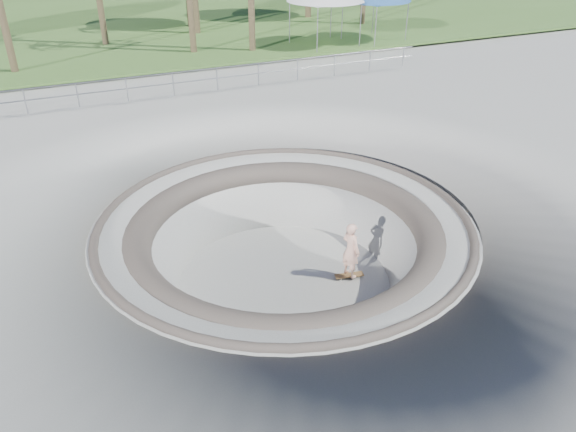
{
  "coord_description": "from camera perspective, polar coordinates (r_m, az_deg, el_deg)",
  "views": [
    {
      "loc": [
        -5.35,
        -12.15,
        7.57
      ],
      "look_at": [
        0.29,
        0.41,
        -0.1
      ],
      "focal_mm": 35.0,
      "sensor_mm": 36.0,
      "label": 1
    }
  ],
  "objects": [
    {
      "name": "skater",
      "position": [
        15.94,
        6.4,
        -3.44
      ],
      "size": [
        0.55,
        0.7,
        1.71
      ],
      "primitive_type": "imported",
      "rotation": [
        0.0,
        0.0,
        1.82
      ],
      "color": "#EAAE97",
      "rests_on": "skateboard"
    },
    {
      "name": "distant_hills",
      "position": [
        71.42,
        -17.03,
        16.14
      ],
      "size": [
        103.2,
        45.0,
        28.6
      ],
      "color": "brown",
      "rests_on": "ground"
    },
    {
      "name": "skateboard",
      "position": [
        16.42,
        6.24,
        -6.01
      ],
      "size": [
        0.87,
        0.41,
        0.09
      ],
      "color": "brown",
      "rests_on": "ground"
    },
    {
      "name": "skate_bowl",
      "position": [
        16.27,
        -0.35,
        -6.18
      ],
      "size": [
        14.0,
        14.0,
        4.1
      ],
      "color": "#A3A39E",
      "rests_on": "ground"
    },
    {
      "name": "ground",
      "position": [
        15.28,
        -0.38,
        -0.57
      ],
      "size": [
        180.0,
        180.0,
        0.0
      ],
      "primitive_type": "plane",
      "color": "#A3A39E",
      "rests_on": "ground"
    },
    {
      "name": "safety_railing",
      "position": [
        25.67,
        -11.58,
        13.01
      ],
      "size": [
        25.0,
        0.06,
        1.03
      ],
      "color": "gray",
      "rests_on": "ground"
    },
    {
      "name": "grass_strip",
      "position": [
        47.03,
        -18.38,
        18.77
      ],
      "size": [
        180.0,
        36.0,
        0.12
      ],
      "color": "#3D6227",
      "rests_on": "ground"
    }
  ]
}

